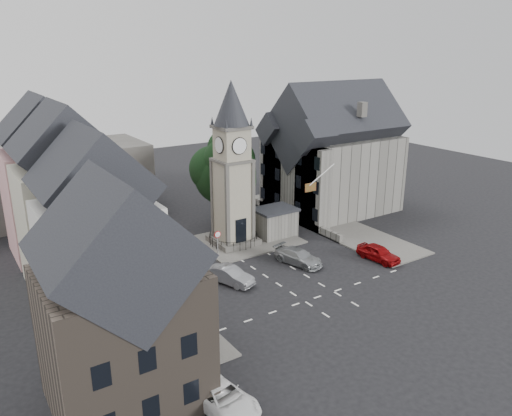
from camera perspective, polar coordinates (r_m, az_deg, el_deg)
ground at (r=44.84m, az=2.68°, el=-7.31°), size 120.00×120.00×0.00m
pavement_west at (r=44.65m, az=-15.29°, el=-7.98°), size 6.00×30.00×0.14m
pavement_east at (r=57.57m, az=7.71°, el=-1.55°), size 6.00×26.00×0.14m
central_island at (r=51.66m, az=-1.17°, el=-3.68°), size 10.00×8.00×0.16m
road_markings at (r=40.99m, az=7.25°, el=-9.99°), size 20.00×8.00×0.01m
clock_tower at (r=48.51m, az=-2.73°, el=4.82°), size 4.86×4.86×16.25m
stone_shelter at (r=52.48m, az=2.16°, el=-1.63°), size 4.30×3.30×3.08m
town_tree at (r=53.97m, az=-3.60°, el=4.91°), size 7.20×7.20×10.80m
warning_sign_post at (r=46.68m, az=-4.40°, el=-3.58°), size 0.70×0.19×2.85m
terrace_pink at (r=51.02m, az=-22.68°, el=2.31°), size 8.10×7.60×12.80m
terrace_cream at (r=43.44m, az=-20.58°, el=0.00°), size 8.10×7.60×12.80m
terrace_tudor at (r=36.19m, az=-17.53°, el=-3.85°), size 8.10×7.60×12.00m
building_sw_stone at (r=28.29m, az=-15.06°, el=-11.82°), size 8.60×7.60×10.40m
backdrop_west at (r=63.71m, az=-21.50°, el=2.95°), size 20.00×10.00×8.00m
east_building at (r=60.35m, az=8.69°, el=5.44°), size 14.40×11.40×12.60m
east_boundary_wall at (r=57.22m, az=4.30°, el=-1.15°), size 0.40×16.00×0.90m
flagpole at (r=50.17m, az=7.55°, el=3.81°), size 3.68×0.10×2.74m
car_west_blue at (r=40.78m, az=-9.95°, el=-9.08°), size 4.57×2.04×1.53m
car_west_silver at (r=44.52m, az=-12.15°, el=-6.79°), size 4.75×4.37×1.58m
car_west_grey at (r=47.41m, az=-10.31°, el=-5.14°), size 5.78×3.36×1.51m
car_island_silver at (r=42.54m, az=-2.99°, el=-7.69°), size 2.98×4.65×1.45m
car_island_east at (r=46.29m, az=4.85°, el=-5.55°), size 3.11×5.19×1.41m
car_east_red at (r=48.22m, az=13.82°, el=-5.00°), size 2.13×4.47×1.47m
van_sw_white at (r=29.48m, az=-4.05°, el=-20.71°), size 3.21×5.45×1.42m
pedestrian at (r=57.00m, az=6.25°, el=-0.81°), size 0.75×0.60×1.79m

